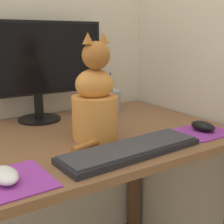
{
  "coord_description": "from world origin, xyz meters",
  "views": [
    {
      "loc": [
        -0.44,
        -0.94,
        1.06
      ],
      "look_at": [
        0.07,
        -0.15,
        0.83
      ],
      "focal_mm": 50.0,
      "sensor_mm": 36.0,
      "label": 1
    }
  ],
  "objects_px": {
    "keyboard": "(131,150)",
    "computer_mouse_right": "(203,126)",
    "pen_cup": "(112,100)",
    "cat": "(95,101)",
    "monitor": "(37,65)",
    "computer_mouse_left": "(5,175)"
  },
  "relations": [
    {
      "from": "keyboard",
      "to": "computer_mouse_right",
      "type": "bearing_deg",
      "value": 2.32
    },
    {
      "from": "pen_cup",
      "to": "computer_mouse_right",
      "type": "bearing_deg",
      "value": -78.73
    },
    {
      "from": "keyboard",
      "to": "computer_mouse_right",
      "type": "xyz_separation_m",
      "value": [
        0.34,
        0.03,
        0.01
      ]
    },
    {
      "from": "keyboard",
      "to": "cat",
      "type": "distance_m",
      "value": 0.22
    },
    {
      "from": "monitor",
      "to": "pen_cup",
      "type": "height_order",
      "value": "monitor"
    },
    {
      "from": "keyboard",
      "to": "computer_mouse_right",
      "type": "height_order",
      "value": "computer_mouse_right"
    },
    {
      "from": "computer_mouse_left",
      "to": "computer_mouse_right",
      "type": "xyz_separation_m",
      "value": [
        0.71,
        0.02,
        0.0
      ]
    },
    {
      "from": "computer_mouse_left",
      "to": "pen_cup",
      "type": "relative_size",
      "value": 0.57
    },
    {
      "from": "keyboard",
      "to": "computer_mouse_left",
      "type": "height_order",
      "value": "computer_mouse_left"
    },
    {
      "from": "monitor",
      "to": "keyboard",
      "type": "relative_size",
      "value": 1.24
    },
    {
      "from": "monitor",
      "to": "computer_mouse_right",
      "type": "bearing_deg",
      "value": -46.78
    },
    {
      "from": "computer_mouse_left",
      "to": "computer_mouse_right",
      "type": "distance_m",
      "value": 0.71
    },
    {
      "from": "computer_mouse_left",
      "to": "pen_cup",
      "type": "height_order",
      "value": "pen_cup"
    },
    {
      "from": "keyboard",
      "to": "computer_mouse_left",
      "type": "bearing_deg",
      "value": 175.39
    },
    {
      "from": "computer_mouse_right",
      "to": "cat",
      "type": "xyz_separation_m",
      "value": [
        -0.36,
        0.15,
        0.11
      ]
    },
    {
      "from": "keyboard",
      "to": "pen_cup",
      "type": "distance_m",
      "value": 0.55
    },
    {
      "from": "monitor",
      "to": "keyboard",
      "type": "distance_m",
      "value": 0.55
    },
    {
      "from": "monitor",
      "to": "pen_cup",
      "type": "xyz_separation_m",
      "value": [
        0.35,
        -0.01,
        -0.18
      ]
    },
    {
      "from": "computer_mouse_right",
      "to": "cat",
      "type": "relative_size",
      "value": 0.28
    },
    {
      "from": "monitor",
      "to": "pen_cup",
      "type": "relative_size",
      "value": 3.19
    },
    {
      "from": "computer_mouse_left",
      "to": "computer_mouse_right",
      "type": "height_order",
      "value": "computer_mouse_right"
    },
    {
      "from": "computer_mouse_right",
      "to": "pen_cup",
      "type": "height_order",
      "value": "pen_cup"
    }
  ]
}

